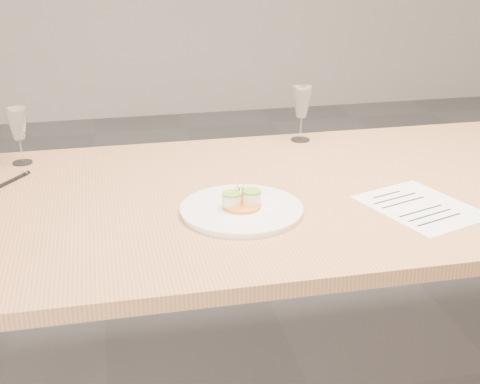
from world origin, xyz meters
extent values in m
cube|color=tan|center=(0.00, 0.00, 0.73)|extent=(2.40, 1.00, 0.04)
cylinder|color=white|center=(-0.28, -0.13, 0.76)|extent=(0.32, 0.32, 0.01)
cylinder|color=white|center=(-0.28, -0.13, 0.76)|extent=(0.32, 0.32, 0.01)
cylinder|color=orange|center=(-0.28, -0.13, 0.77)|extent=(0.10, 0.10, 0.01)
cylinder|color=#FEEFD0|center=(-0.30, -0.13, 0.79)|extent=(0.05, 0.05, 0.03)
cylinder|color=#FEEFD0|center=(-0.25, -0.13, 0.79)|extent=(0.05, 0.05, 0.03)
cylinder|color=#8ABE34|center=(-0.30, -0.13, 0.81)|extent=(0.05, 0.05, 0.01)
cylinder|color=#8ABE34|center=(-0.25, -0.13, 0.81)|extent=(0.05, 0.05, 0.01)
cylinder|color=#CCC06D|center=(-0.22, -0.18, 0.76)|extent=(0.05, 0.05, 0.00)
cube|color=white|center=(0.20, -0.19, 0.75)|extent=(0.32, 0.36, 0.00)
cube|color=black|center=(0.14, -0.10, 0.75)|extent=(0.09, 0.04, 0.00)
cube|color=black|center=(0.15, -0.13, 0.75)|extent=(0.14, 0.05, 0.00)
cube|color=black|center=(0.16, -0.16, 0.75)|extent=(0.14, 0.05, 0.00)
cube|color=black|center=(0.18, -0.22, 0.75)|extent=(0.14, 0.05, 0.00)
cube|color=black|center=(0.19, -0.25, 0.75)|extent=(0.14, 0.05, 0.00)
cube|color=black|center=(0.20, -0.28, 0.75)|extent=(0.14, 0.05, 0.00)
cylinder|color=black|center=(-0.88, 0.22, 0.76)|extent=(0.10, 0.13, 0.01)
cube|color=silver|center=(-0.85, 0.27, 0.76)|extent=(0.02, 0.02, 0.00)
cylinder|color=white|center=(-0.87, 0.39, 0.75)|extent=(0.06, 0.06, 0.00)
cylinder|color=white|center=(-0.87, 0.39, 0.79)|extent=(0.01, 0.01, 0.07)
cone|color=white|center=(-0.87, 0.39, 0.88)|extent=(0.07, 0.07, 0.10)
cylinder|color=white|center=(0.05, 0.42, 0.75)|extent=(0.07, 0.07, 0.00)
cylinder|color=white|center=(0.05, 0.42, 0.79)|extent=(0.01, 0.01, 0.08)
cone|color=white|center=(0.05, 0.42, 0.88)|extent=(0.07, 0.07, 0.10)
camera|label=1|loc=(-0.62, -1.68, 1.46)|focal=50.00mm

